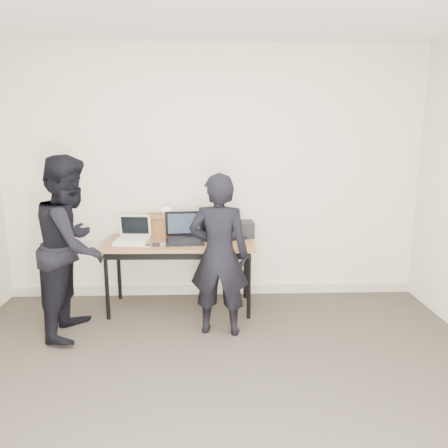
{
  "coord_description": "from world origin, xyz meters",
  "views": [
    {
      "loc": [
        -0.04,
        -2.44,
        1.84
      ],
      "look_at": [
        0.1,
        1.6,
        0.95
      ],
      "focal_mm": 35.0,
      "sensor_mm": 36.0,
      "label": 1
    }
  ],
  "objects_px": {
    "laptop_beige": "(133,237)",
    "equipment_box": "(240,229)",
    "laptop_right": "(222,231)",
    "person_observer": "(72,246)",
    "desk": "(180,247)",
    "laptop_center": "(184,235)",
    "person_typist": "(219,255)",
    "leather_satchel": "(164,225)"
  },
  "relations": [
    {
      "from": "laptop_beige",
      "to": "equipment_box",
      "type": "relative_size",
      "value": 1.24
    },
    {
      "from": "desk",
      "to": "person_typist",
      "type": "height_order",
      "value": "person_typist"
    },
    {
      "from": "laptop_center",
      "to": "person_typist",
      "type": "relative_size",
      "value": 0.28
    },
    {
      "from": "laptop_beige",
      "to": "leather_satchel",
      "type": "bearing_deg",
      "value": 43.59
    },
    {
      "from": "laptop_center",
      "to": "equipment_box",
      "type": "distance_m",
      "value": 0.6
    },
    {
      "from": "desk",
      "to": "person_typist",
      "type": "bearing_deg",
      "value": -53.7
    },
    {
      "from": "laptop_beige",
      "to": "person_observer",
      "type": "relative_size",
      "value": 0.21
    },
    {
      "from": "person_typist",
      "to": "equipment_box",
      "type": "bearing_deg",
      "value": -99.26
    },
    {
      "from": "leather_satchel",
      "to": "equipment_box",
      "type": "height_order",
      "value": "leather_satchel"
    },
    {
      "from": "laptop_right",
      "to": "equipment_box",
      "type": "relative_size",
      "value": 1.77
    },
    {
      "from": "laptop_beige",
      "to": "laptop_right",
      "type": "xyz_separation_m",
      "value": [
        0.9,
        0.18,
        0.01
      ]
    },
    {
      "from": "laptop_beige",
      "to": "person_observer",
      "type": "bearing_deg",
      "value": -130.54
    },
    {
      "from": "equipment_box",
      "to": "laptop_beige",
      "type": "bearing_deg",
      "value": -169.73
    },
    {
      "from": "person_observer",
      "to": "desk",
      "type": "bearing_deg",
      "value": -61.71
    },
    {
      "from": "desk",
      "to": "leather_satchel",
      "type": "distance_m",
      "value": 0.34
    },
    {
      "from": "laptop_right",
      "to": "person_observer",
      "type": "relative_size",
      "value": 0.3
    },
    {
      "from": "leather_satchel",
      "to": "person_typist",
      "type": "bearing_deg",
      "value": -56.86
    },
    {
      "from": "laptop_beige",
      "to": "person_typist",
      "type": "distance_m",
      "value": 1.01
    },
    {
      "from": "desk",
      "to": "laptop_right",
      "type": "height_order",
      "value": "laptop_right"
    },
    {
      "from": "laptop_right",
      "to": "equipment_box",
      "type": "bearing_deg",
      "value": -19.07
    },
    {
      "from": "person_observer",
      "to": "laptop_beige",
      "type": "bearing_deg",
      "value": -43.45
    },
    {
      "from": "equipment_box",
      "to": "person_typist",
      "type": "distance_m",
      "value": 0.78
    },
    {
      "from": "laptop_center",
      "to": "leather_satchel",
      "type": "relative_size",
      "value": 1.11
    },
    {
      "from": "laptop_beige",
      "to": "laptop_right",
      "type": "height_order",
      "value": "laptop_right"
    },
    {
      "from": "leather_satchel",
      "to": "person_typist",
      "type": "xyz_separation_m",
      "value": [
        0.57,
        -0.78,
        -0.11
      ]
    },
    {
      "from": "laptop_right",
      "to": "desk",
      "type": "bearing_deg",
      "value": 178.99
    },
    {
      "from": "laptop_center",
      "to": "person_observer",
      "type": "distance_m",
      "value": 1.09
    },
    {
      "from": "equipment_box",
      "to": "laptop_right",
      "type": "bearing_deg",
      "value": -175.81
    },
    {
      "from": "equipment_box",
      "to": "person_observer",
      "type": "bearing_deg",
      "value": -156.96
    },
    {
      "from": "desk",
      "to": "laptop_center",
      "type": "relative_size",
      "value": 3.7
    },
    {
      "from": "person_observer",
      "to": "leather_satchel",
      "type": "bearing_deg",
      "value": -45.57
    },
    {
      "from": "equipment_box",
      "to": "person_typist",
      "type": "height_order",
      "value": "person_typist"
    },
    {
      "from": "person_typist",
      "to": "leather_satchel",
      "type": "bearing_deg",
      "value": -45.07
    },
    {
      "from": "desk",
      "to": "laptop_right",
      "type": "xyz_separation_m",
      "value": [
        0.43,
        0.18,
        0.12
      ]
    },
    {
      "from": "leather_satchel",
      "to": "person_observer",
      "type": "bearing_deg",
      "value": -139.89
    },
    {
      "from": "person_typist",
      "to": "person_observer",
      "type": "bearing_deg",
      "value": 5.36
    },
    {
      "from": "laptop_center",
      "to": "person_observer",
      "type": "bearing_deg",
      "value": -158.55
    },
    {
      "from": "laptop_center",
      "to": "laptop_right",
      "type": "distance_m",
      "value": 0.41
    },
    {
      "from": "desk",
      "to": "leather_satchel",
      "type": "relative_size",
      "value": 4.1
    },
    {
      "from": "laptop_beige",
      "to": "leather_satchel",
      "type": "relative_size",
      "value": 0.94
    },
    {
      "from": "desk",
      "to": "laptop_right",
      "type": "bearing_deg",
      "value": 23.41
    },
    {
      "from": "laptop_beige",
      "to": "person_observer",
      "type": "height_order",
      "value": "person_observer"
    }
  ]
}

